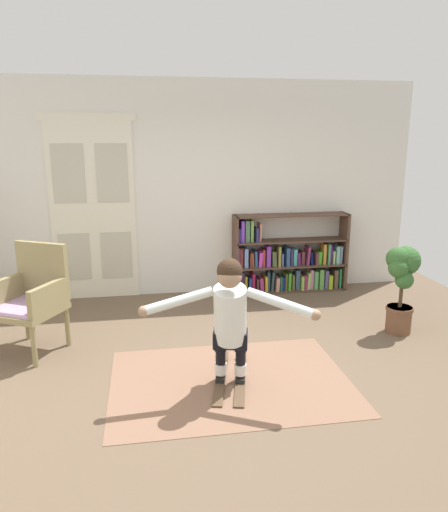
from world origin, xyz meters
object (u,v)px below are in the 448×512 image
object	(u,v)px
skis_pair	(231,377)
potted_plant	(401,279)
wicker_chair	(32,296)
bookshelf	(288,261)
person_skier	(230,313)

from	to	relation	value
skis_pair	potted_plant	bearing A→B (deg)	20.92
skis_pair	wicker_chair	bearing A→B (deg)	152.47
bookshelf	person_skier	world-z (taller)	person_skier
bookshelf	potted_plant	world-z (taller)	bookshelf
wicker_chair	person_skier	size ratio (longest dim) A/B	0.76
skis_pair	person_skier	size ratio (longest dim) A/B	0.67
bookshelf	skis_pair	size ratio (longest dim) A/B	1.69
wicker_chair	potted_plant	size ratio (longest dim) A/B	1.12
skis_pair	person_skier	world-z (taller)	person_skier
wicker_chair	person_skier	world-z (taller)	person_skier
wicker_chair	skis_pair	world-z (taller)	wicker_chair
bookshelf	wicker_chair	distance (m)	3.47
potted_plant	person_skier	xyz separation A→B (m)	(-2.10, -0.94, 0.08)
bookshelf	skis_pair	bearing A→B (deg)	-117.30
person_skier	bookshelf	bearing A→B (deg)	63.45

